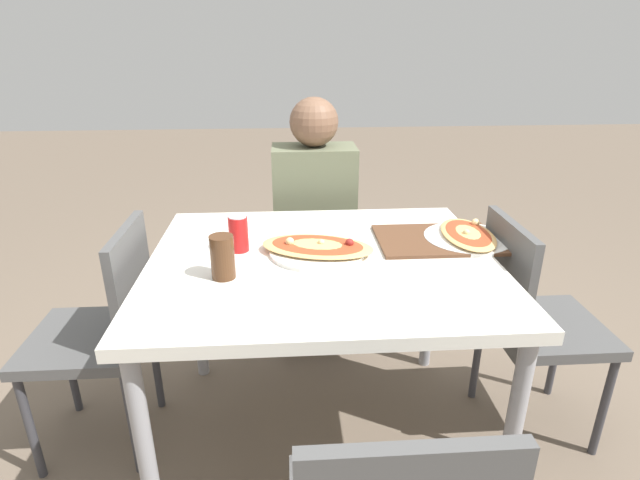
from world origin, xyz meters
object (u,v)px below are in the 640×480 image
Objects in this scene: chair_side_right at (531,316)px; soda_can at (238,234)px; pizza_main at (317,248)px; pizza_second at (468,236)px; dining_table at (322,278)px; person_seated at (315,205)px; chair_side_left at (104,327)px; chair_far_seated at (313,239)px; drink_glass at (223,257)px.

soda_can is at bearing -93.65° from chair_side_right.
pizza_main is 1.28× the size of pizza_second.
pizza_second is at bearing 2.58° from soda_can.
person_seated is (0.01, 0.70, 0.02)m from dining_table.
pizza_main is (0.75, -0.00, 0.28)m from chair_side_left.
pizza_main reaches higher than dining_table.
chair_side_left is at bearing 176.38° from dining_table.
chair_side_right is at bearing 133.37° from chair_far_seated.
person_seated reaches higher than pizza_second.
chair_far_seated is 1.09m from chair_side_left.
person_seated is at bearing 88.87° from dining_table.
chair_side_right is 0.38m from pizza_second.
person_seated is 2.83× the size of pizza_main.
person_seated is at bearing 90.00° from chair_far_seated.
dining_table is at bearing 21.27° from drink_glass.
drink_glass is (-0.32, -0.94, 0.33)m from chair_far_seated.
drink_glass is at bearing -82.70° from chair_side_right.
chair_side_left is 2.03× the size of pizza_main.
person_seated reaches higher than dining_table.
dining_table is 0.56m from pizza_second.
person_seated is 0.66m from pizza_main.
chair_side_left is 6.34× the size of drink_glass.
person_seated reaches higher than pizza_main.
soda_can is at bearing -85.84° from chair_side_left.
chair_side_right is 1.10m from soda_can.
person_seated reaches higher than chair_side_left.
drink_glass is at bearing 70.85° from chair_far_seated.
soda_can is at bearing 171.63° from pizza_main.
drink_glass is at bearing -158.73° from dining_table.
dining_table is at bearing -167.28° from pizza_second.
dining_table is 1.33× the size of chair_side_left.
chair_side_right is at bearing 1.27° from dining_table.
chair_far_seated reaches higher than dining_table.
dining_table is 0.70m from person_seated.
chair_far_seated is at bearing 87.92° from pizza_main.
chair_side_left is at bearing 159.60° from drink_glass.
pizza_main is at bearing 87.92° from chair_far_seated.
drink_glass reaches higher than pizza_second.
chair_far_seated is 0.82m from pizza_main.
pizza_second is (1.30, 0.07, 0.28)m from chair_side_left.
drink_glass is (0.46, -0.17, 0.33)m from chair_side_left.
chair_far_seated is 1.00× the size of chair_side_left.
pizza_second is (0.82, 0.04, -0.05)m from soda_can.
chair_side_right is 6.91× the size of soda_can.
pizza_main is at bearing 87.57° from person_seated.
pizza_main is at bearing 107.46° from dining_table.
person_seated is 0.89m from drink_glass.
chair_far_seated is at bearing -136.63° from chair_side_right.
pizza_main is (-0.03, -0.77, 0.28)m from chair_far_seated.
dining_table is 0.84m from chair_far_seated.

